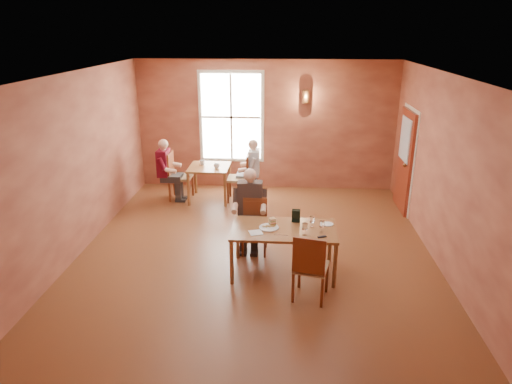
# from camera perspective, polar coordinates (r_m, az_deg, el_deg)

# --- Properties ---
(ground) EXTENTS (6.00, 7.00, 0.01)m
(ground) POSITION_cam_1_polar(r_m,az_deg,el_deg) (7.92, -0.10, -7.65)
(ground) COLOR brown
(ground) RESTS_ON ground
(wall_back) EXTENTS (6.00, 0.04, 3.00)m
(wall_back) POSITION_cam_1_polar(r_m,az_deg,el_deg) (10.74, 1.23, 8.28)
(wall_back) COLOR brown
(wall_back) RESTS_ON ground
(wall_front) EXTENTS (6.00, 0.04, 3.00)m
(wall_front) POSITION_cam_1_polar(r_m,az_deg,el_deg) (4.15, -3.61, -11.63)
(wall_front) COLOR brown
(wall_front) RESTS_ON ground
(wall_left) EXTENTS (0.04, 7.00, 3.00)m
(wall_left) POSITION_cam_1_polar(r_m,az_deg,el_deg) (8.12, -21.75, 3.00)
(wall_left) COLOR brown
(wall_left) RESTS_ON ground
(wall_right) EXTENTS (0.04, 7.00, 3.00)m
(wall_right) POSITION_cam_1_polar(r_m,az_deg,el_deg) (7.75, 22.63, 2.10)
(wall_right) COLOR brown
(wall_right) RESTS_ON ground
(ceiling) EXTENTS (6.00, 7.00, 0.04)m
(ceiling) POSITION_cam_1_polar(r_m,az_deg,el_deg) (7.05, -0.12, 14.49)
(ceiling) COLOR white
(ceiling) RESTS_ON wall_back
(window) EXTENTS (1.36, 0.10, 1.96)m
(window) POSITION_cam_1_polar(r_m,az_deg,el_deg) (10.72, -3.11, 9.32)
(window) COLOR white
(window) RESTS_ON wall_back
(door) EXTENTS (0.12, 1.04, 2.10)m
(door) POSITION_cam_1_polar(r_m,az_deg,el_deg) (9.97, 18.02, 3.71)
(door) COLOR maroon
(door) RESTS_ON ground
(wall_sconce) EXTENTS (0.16, 0.16, 0.28)m
(wall_sconce) POSITION_cam_1_polar(r_m,az_deg,el_deg) (10.51, 6.24, 11.79)
(wall_sconce) COLOR brown
(wall_sconce) RESTS_ON wall_back
(main_table) EXTENTS (1.61, 0.90, 0.75)m
(main_table) POSITION_cam_1_polar(r_m,az_deg,el_deg) (7.20, 3.43, -7.30)
(main_table) COLOR brown
(main_table) RESTS_ON ground
(chair_diner_main) EXTENTS (0.41, 0.41, 0.93)m
(chair_diner_main) POSITION_cam_1_polar(r_m,az_deg,el_deg) (7.77, -0.20, -4.42)
(chair_diner_main) COLOR #432414
(chair_diner_main) RESTS_ON ground
(diner_main) EXTENTS (0.55, 0.55, 1.37)m
(diner_main) POSITION_cam_1_polar(r_m,az_deg,el_deg) (7.65, -0.22, -3.01)
(diner_main) COLOR black
(diner_main) RESTS_ON ground
(chair_empty) EXTENTS (0.55, 0.55, 1.02)m
(chair_empty) POSITION_cam_1_polar(r_m,az_deg,el_deg) (6.54, 6.91, -9.10)
(chair_empty) COLOR #4A2611
(chair_empty) RESTS_ON ground
(plate_food) EXTENTS (0.34, 0.34, 0.04)m
(plate_food) POSITION_cam_1_polar(r_m,az_deg,el_deg) (7.03, 1.62, -4.40)
(plate_food) COLOR silver
(plate_food) RESTS_ON main_table
(sandwich) EXTENTS (0.12, 0.12, 0.11)m
(sandwich) POSITION_cam_1_polar(r_m,az_deg,el_deg) (7.10, 2.05, -3.84)
(sandwich) COLOR tan
(sandwich) RESTS_ON main_table
(goblet_a) EXTENTS (0.10, 0.10, 0.19)m
(goblet_a) POSITION_cam_1_polar(r_m,az_deg,el_deg) (7.08, 7.01, -3.68)
(goblet_a) COLOR white
(goblet_a) RESTS_ON main_table
(goblet_b) EXTENTS (0.09, 0.09, 0.20)m
(goblet_b) POSITION_cam_1_polar(r_m,az_deg,el_deg) (6.94, 8.25, -4.24)
(goblet_b) COLOR white
(goblet_b) RESTS_ON main_table
(goblet_c) EXTENTS (0.09, 0.09, 0.21)m
(goblet_c) POSITION_cam_1_polar(r_m,az_deg,el_deg) (6.81, 6.11, -4.58)
(goblet_c) COLOR white
(goblet_c) RESTS_ON main_table
(menu_stand) EXTENTS (0.14, 0.08, 0.22)m
(menu_stand) POSITION_cam_1_polar(r_m,az_deg,el_deg) (7.23, 5.02, -3.00)
(menu_stand) COLOR black
(menu_stand) RESTS_ON main_table
(knife) EXTENTS (0.21, 0.04, 0.00)m
(knife) POSITION_cam_1_polar(r_m,az_deg,el_deg) (6.82, 3.12, -5.39)
(knife) COLOR white
(knife) RESTS_ON main_table
(napkin) EXTENTS (0.24, 0.24, 0.01)m
(napkin) POSITION_cam_1_polar(r_m,az_deg,el_deg) (6.88, -0.03, -5.10)
(napkin) COLOR white
(napkin) RESTS_ON main_table
(side_plate) EXTENTS (0.22, 0.22, 0.01)m
(side_plate) POSITION_cam_1_polar(r_m,az_deg,el_deg) (7.24, 8.95, -4.00)
(side_plate) COLOR silver
(side_plate) RESTS_ON main_table
(sunglasses) EXTENTS (0.14, 0.09, 0.02)m
(sunglasses) POSITION_cam_1_polar(r_m,az_deg,el_deg) (6.81, 8.25, -5.54)
(sunglasses) COLOR black
(sunglasses) RESTS_ON main_table
(second_table) EXTENTS (0.88, 0.88, 0.77)m
(second_table) POSITION_cam_1_polar(r_m,az_deg,el_deg) (10.23, -5.80, 1.12)
(second_table) COLOR brown
(second_table) RESTS_ON ground
(chair_diner_white) EXTENTS (0.47, 0.47, 1.07)m
(chair_diner_white) POSITION_cam_1_polar(r_m,az_deg,el_deg) (10.09, -2.19, 1.83)
(chair_diner_white) COLOR #4B2816
(chair_diner_white) RESTS_ON ground
(diner_white) EXTENTS (0.53, 0.53, 1.33)m
(diner_white) POSITION_cam_1_polar(r_m,az_deg,el_deg) (10.05, -2.03, 2.53)
(diner_white) COLOR beige
(diner_white) RESTS_ON ground
(chair_diner_maroon) EXTENTS (0.48, 0.48, 1.08)m
(chair_diner_maroon) POSITION_cam_1_polar(r_m,az_deg,el_deg) (10.31, -9.40, 1.98)
(chair_diner_maroon) COLOR #532E12
(chair_diner_maroon) RESTS_ON ground
(diner_maroon) EXTENTS (0.54, 0.54, 1.35)m
(diner_maroon) POSITION_cam_1_polar(r_m,az_deg,el_deg) (10.28, -9.60, 2.70)
(diner_maroon) COLOR maroon
(diner_maroon) RESTS_ON ground
(cup_a) EXTENTS (0.14, 0.14, 0.10)m
(cup_a) POSITION_cam_1_polar(r_m,az_deg,el_deg) (9.95, -4.94, 3.26)
(cup_a) COLOR white
(cup_a) RESTS_ON second_table
(cup_b) EXTENTS (0.13, 0.13, 0.11)m
(cup_b) POSITION_cam_1_polar(r_m,az_deg,el_deg) (10.23, -6.74, 3.68)
(cup_b) COLOR white
(cup_b) RESTS_ON second_table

